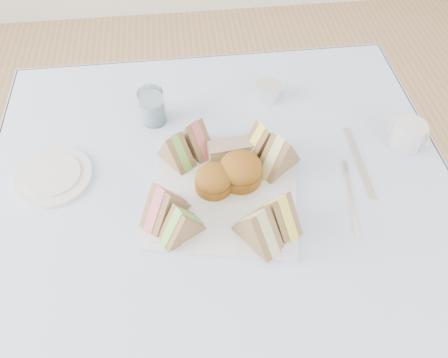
{
  "coord_description": "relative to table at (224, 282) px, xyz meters",
  "views": [
    {
      "loc": [
        -0.06,
        -0.52,
        1.5
      ],
      "look_at": [
        0.0,
        0.03,
        0.8
      ],
      "focal_mm": 35.0,
      "sensor_mm": 36.0,
      "label": 1
    }
  ],
  "objects": [
    {
      "name": "side_plate",
      "position": [
        -0.36,
        0.12,
        0.38
      ],
      "size": [
        0.19,
        0.19,
        0.01
      ],
      "primitive_type": "cylinder",
      "rotation": [
        0.0,
        0.0,
        0.11
      ],
      "color": "silver",
      "rests_on": "tablecloth"
    },
    {
      "name": "sandwich_fr_a",
      "position": [
        0.1,
        -0.06,
        0.43
      ],
      "size": [
        0.09,
        0.11,
        0.09
      ],
      "primitive_type": null,
      "rotation": [
        0.0,
        0.0,
        -1.0
      ],
      "color": "olive",
      "rests_on": "serving_plate"
    },
    {
      "name": "tea_strainer",
      "position": [
        0.15,
        0.32,
        0.39
      ],
      "size": [
        0.08,
        0.08,
        0.04
      ],
      "primitive_type": "cylinder",
      "rotation": [
        0.0,
        0.0,
        -0.17
      ],
      "color": "white",
      "rests_on": "tablecloth"
    },
    {
      "name": "pastry_slice",
      "position": [
        0.03,
        0.12,
        0.41
      ],
      "size": [
        0.1,
        0.05,
        0.04
      ],
      "primitive_type": "cube",
      "rotation": [
        0.0,
        0.0,
        0.11
      ],
      "color": "#D6CB85",
      "rests_on": "serving_plate"
    },
    {
      "name": "scone_left",
      "position": [
        -0.02,
        0.04,
        0.42
      ],
      "size": [
        0.09,
        0.09,
        0.05
      ],
      "primitive_type": "cylinder",
      "rotation": [
        0.0,
        0.0,
        -0.11
      ],
      "color": "#865810",
      "rests_on": "serving_plate"
    },
    {
      "name": "sandwich_br_b",
      "position": [
        0.1,
        0.12,
        0.43
      ],
      "size": [
        0.11,
        0.09,
        0.09
      ],
      "primitive_type": null,
      "rotation": [
        0.0,
        0.0,
        -2.64
      ],
      "color": "olive",
      "rests_on": "serving_plate"
    },
    {
      "name": "water_glass",
      "position": [
        -0.14,
        0.27,
        0.42
      ],
      "size": [
        0.07,
        0.07,
        0.09
      ],
      "primitive_type": "cylinder",
      "rotation": [
        0.0,
        0.0,
        0.12
      ],
      "color": "white",
      "rests_on": "tablecloth"
    },
    {
      "name": "knife",
      "position": [
        0.32,
        0.08,
        0.38
      ],
      "size": [
        0.02,
        0.21,
        0.0
      ],
      "primitive_type": "cube",
      "rotation": [
        0.0,
        0.0,
        -0.02
      ],
      "color": "white",
      "rests_on": "tablecloth"
    },
    {
      "name": "sandwich_br_a",
      "position": [
        0.13,
        0.08,
        0.43
      ],
      "size": [
        0.11,
        0.1,
        0.09
      ],
      "primitive_type": null,
      "rotation": [
        0.0,
        0.0,
        -2.47
      ],
      "color": "olive",
      "rests_on": "serving_plate"
    },
    {
      "name": "floor",
      "position": [
        0.0,
        0.0,
        -0.37
      ],
      "size": [
        4.0,
        4.0,
        0.0
      ],
      "primitive_type": "plane",
      "color": "#9E7751",
      "rests_on": "ground"
    },
    {
      "name": "table",
      "position": [
        0.0,
        0.0,
        0.0
      ],
      "size": [
        0.9,
        0.9,
        0.74
      ],
      "primitive_type": "cube",
      "color": "brown",
      "rests_on": "floor"
    },
    {
      "name": "sandwich_bl_a",
      "position": [
        -0.09,
        0.12,
        0.43
      ],
      "size": [
        0.09,
        0.1,
        0.08
      ],
      "primitive_type": null,
      "rotation": [
        0.0,
        0.0,
        2.2
      ],
      "color": "olive",
      "rests_on": "serving_plate"
    },
    {
      "name": "sandwich_bl_b",
      "position": [
        -0.05,
        0.15,
        0.43
      ],
      "size": [
        0.09,
        0.11,
        0.09
      ],
      "primitive_type": null,
      "rotation": [
        0.0,
        0.0,
        2.16
      ],
      "color": "olive",
      "rests_on": "serving_plate"
    },
    {
      "name": "serving_plate",
      "position": [
        0.0,
        0.03,
        0.38
      ],
      "size": [
        0.36,
        0.36,
        0.01
      ],
      "primitive_type": "cube",
      "rotation": [
        0.0,
        0.0,
        -0.19
      ],
      "color": "silver",
      "rests_on": "tablecloth"
    },
    {
      "name": "tablecloth",
      "position": [
        0.0,
        0.0,
        0.37
      ],
      "size": [
        1.02,
        1.02,
        0.01
      ],
      "primitive_type": "cube",
      "color": "silver",
      "rests_on": "table"
    },
    {
      "name": "scone_right",
      "position": [
        0.04,
        0.05,
        0.42
      ],
      "size": [
        0.11,
        0.11,
        0.06
      ],
      "primitive_type": "cylinder",
      "rotation": [
        0.0,
        0.0,
        0.23
      ],
      "color": "#865810",
      "rests_on": "serving_plate"
    },
    {
      "name": "sandwich_fl_a",
      "position": [
        -0.12,
        -0.02,
        0.43
      ],
      "size": [
        0.11,
        0.11,
        0.09
      ],
      "primitive_type": null,
      "rotation": [
        0.0,
        0.0,
        0.75
      ],
      "color": "olive",
      "rests_on": "serving_plate"
    },
    {
      "name": "fork",
      "position": [
        0.27,
        -0.03,
        0.38
      ],
      "size": [
        0.03,
        0.17,
        0.0
      ],
      "primitive_type": "cube",
      "rotation": [
        0.0,
        0.0,
        -0.15
      ],
      "color": "white",
      "rests_on": "tablecloth"
    },
    {
      "name": "sandwich_fl_b",
      "position": [
        -0.09,
        -0.07,
        0.43
      ],
      "size": [
        0.1,
        0.08,
        0.08
      ],
      "primitive_type": null,
      "rotation": [
        0.0,
        0.0,
        0.51
      ],
      "color": "olive",
      "rests_on": "serving_plate"
    },
    {
      "name": "sandwich_fr_b",
      "position": [
        0.05,
        -0.1,
        0.43
      ],
      "size": [
        0.1,
        0.11,
        0.09
      ],
      "primitive_type": null,
      "rotation": [
        0.0,
        0.0,
        -0.95
      ],
      "color": "olive",
      "rests_on": "serving_plate"
    },
    {
      "name": "creamer_jug",
      "position": [
        0.44,
        0.12,
        0.41
      ],
      "size": [
        0.09,
        0.09,
        0.06
      ],
      "primitive_type": "cylinder",
      "rotation": [
        0.0,
        0.0,
        -0.42
      ],
      "color": "silver",
      "rests_on": "tablecloth"
    }
  ]
}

